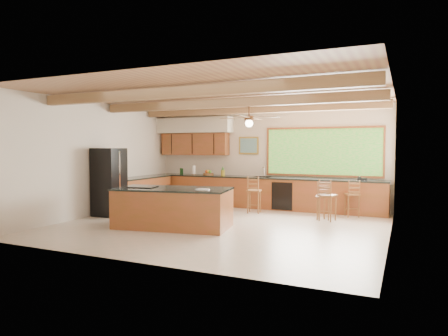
% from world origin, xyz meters
% --- Properties ---
extents(ground, '(7.20, 7.20, 0.00)m').
position_xyz_m(ground, '(0.00, 0.00, 0.00)').
color(ground, beige).
rests_on(ground, ground).
extents(room_shell, '(7.27, 6.54, 3.02)m').
position_xyz_m(room_shell, '(-0.17, 0.65, 2.21)').
color(room_shell, beige).
rests_on(room_shell, ground).
extents(counter_run, '(7.12, 3.10, 1.22)m').
position_xyz_m(counter_run, '(-0.82, 2.52, 0.46)').
color(counter_run, brown).
rests_on(counter_run, ground).
extents(island, '(2.72, 1.62, 0.91)m').
position_xyz_m(island, '(-0.87, -0.67, 0.45)').
color(island, brown).
rests_on(island, ground).
extents(refrigerator, '(0.71, 0.69, 1.78)m').
position_xyz_m(refrigerator, '(-3.22, -0.04, 0.89)').
color(refrigerator, black).
rests_on(refrigerator, ground).
extents(bar_stool_a, '(0.42, 0.42, 1.02)m').
position_xyz_m(bar_stool_a, '(0.10, 1.89, 0.60)').
color(bar_stool_a, brown).
rests_on(bar_stool_a, ground).
extents(bar_stool_b, '(0.45, 0.45, 1.03)m').
position_xyz_m(bar_stool_b, '(2.14, 1.54, 0.61)').
color(bar_stool_b, brown).
rests_on(bar_stool_b, ground).
extents(bar_stool_c, '(0.39, 0.39, 0.94)m').
position_xyz_m(bar_stool_c, '(2.01, 1.67, 0.56)').
color(bar_stool_c, brown).
rests_on(bar_stool_c, ground).
extents(bar_stool_d, '(0.46, 0.46, 0.96)m').
position_xyz_m(bar_stool_d, '(2.61, 2.40, 0.57)').
color(bar_stool_d, brown).
rests_on(bar_stool_d, ground).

